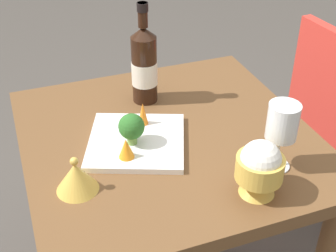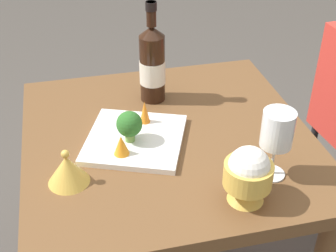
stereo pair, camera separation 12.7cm
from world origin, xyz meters
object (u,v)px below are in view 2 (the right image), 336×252
at_px(wine_glass, 277,131).
at_px(broccoli_floret, 129,125).
at_px(rice_bowl_lid, 68,169).
at_px(wine_bottle, 152,64).
at_px(carrot_garnish_right, 121,145).
at_px(carrot_garnish_left, 145,112).
at_px(rice_bowl, 248,174).
at_px(serving_plate, 135,139).

distance_m(wine_glass, broccoli_floret, 0.38).
bearing_deg(rice_bowl_lid, wine_bottle, 140.72).
relative_size(wine_bottle, carrot_garnish_right, 5.70).
relative_size(wine_bottle, carrot_garnish_left, 4.70).
bearing_deg(wine_bottle, broccoli_floret, -25.67).
height_order(rice_bowl, broccoli_floret, rice_bowl).
height_order(wine_glass, serving_plate, wine_glass).
xyz_separation_m(wine_glass, carrot_garnish_right, (-0.14, -0.34, -0.09)).
distance_m(broccoli_floret, carrot_garnish_left, 0.10).
relative_size(rice_bowl_lid, carrot_garnish_right, 1.87).
height_order(rice_bowl, serving_plate, rice_bowl).
height_order(wine_glass, rice_bowl, wine_glass).
bearing_deg(wine_bottle, rice_bowl, 13.06).
distance_m(wine_bottle, wine_glass, 0.47).
distance_m(broccoli_floret, carrot_garnish_right, 0.06).
height_order(wine_glass, broccoli_floret, wine_glass).
bearing_deg(wine_glass, carrot_garnish_right, -112.78).
relative_size(wine_glass, carrot_garnish_left, 2.76).
relative_size(rice_bowl, carrot_garnish_right, 2.65).
relative_size(broccoli_floret, carrot_garnish_left, 1.32).
relative_size(wine_glass, broccoli_floret, 2.09).
bearing_deg(wine_bottle, serving_plate, -23.74).
distance_m(wine_bottle, rice_bowl, 0.50).
bearing_deg(carrot_garnish_left, carrot_garnish_right, -33.18).
distance_m(serving_plate, carrot_garnish_left, 0.09).
distance_m(wine_bottle, carrot_garnish_right, 0.32).
height_order(wine_glass, carrot_garnish_left, wine_glass).
relative_size(rice_bowl, broccoli_floret, 1.65).
bearing_deg(carrot_garnish_left, wine_glass, 43.35).
distance_m(rice_bowl_lid, serving_plate, 0.22).
relative_size(wine_bottle, rice_bowl, 2.16).
bearing_deg(serving_plate, rice_bowl_lid, -55.57).
xyz_separation_m(wine_glass, carrot_garnish_left, (-0.27, -0.26, -0.08)).
distance_m(wine_glass, serving_plate, 0.38).
bearing_deg(wine_glass, broccoli_floret, -122.02).
xyz_separation_m(wine_glass, serving_plate, (-0.21, -0.30, -0.12)).
bearing_deg(rice_bowl, carrot_garnish_left, -154.16).
bearing_deg(rice_bowl_lid, carrot_garnish_right, 113.54).
height_order(wine_bottle, rice_bowl_lid, wine_bottle).
bearing_deg(broccoli_floret, serving_plate, 131.29).
xyz_separation_m(wine_glass, rice_bowl, (0.07, -0.09, -0.05)).
relative_size(wine_glass, carrot_garnish_right, 3.34).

